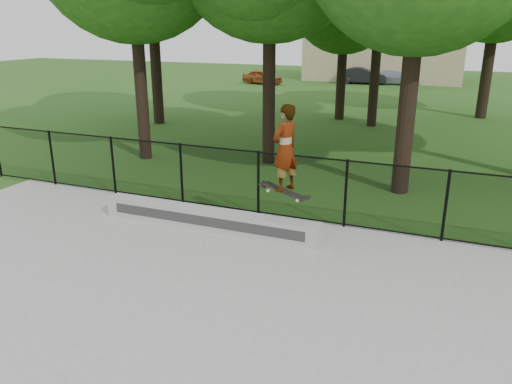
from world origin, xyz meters
TOP-DOWN VIEW (x-y plane):
  - ground at (0.00, 0.00)m, footprint 100.00×100.00m
  - concrete_slab at (0.00, 0.00)m, footprint 14.00×12.00m
  - grind_ledge at (-0.67, 4.70)m, footprint 4.93×0.40m
  - car_a at (-10.03, 31.61)m, footprint 3.25×1.80m
  - car_b at (-3.07, 34.54)m, footprint 3.44×1.60m
  - car_c at (-0.67, 35.14)m, footprint 3.32×1.55m
  - skater_airborne at (1.06, 4.62)m, footprint 0.81×0.72m
  - chainlink_fence at (0.00, 5.90)m, footprint 16.06×0.06m
  - distant_building at (-2.00, 38.00)m, footprint 12.40×6.40m

SIDE VIEW (x-z plane):
  - ground at x=0.00m, z-range 0.00..0.00m
  - concrete_slab at x=0.00m, z-range 0.00..0.06m
  - grind_ledge at x=-0.67m, z-range 0.06..0.49m
  - car_c at x=-0.67m, z-range 0.00..1.03m
  - car_a at x=-10.03m, z-range 0.00..1.05m
  - car_b at x=-3.07m, z-range 0.00..1.21m
  - chainlink_fence at x=0.00m, z-range 0.06..1.56m
  - skater_airborne at x=1.06m, z-range 1.03..2.90m
  - distant_building at x=-2.00m, z-range 0.01..4.31m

